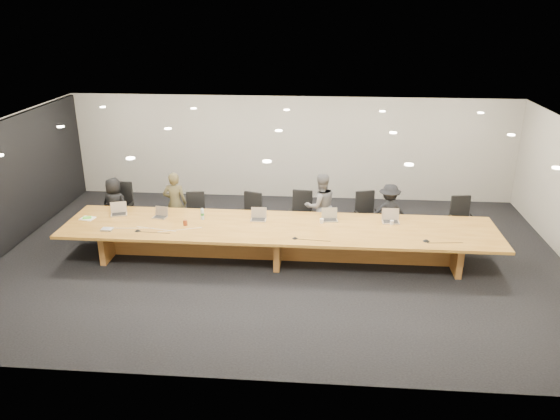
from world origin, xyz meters
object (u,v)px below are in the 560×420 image
object	(u,v)px
chair_far_left	(120,207)
chair_left	(196,214)
amber_mug	(185,223)
mic_center	(295,238)
laptop_d	(330,215)
chair_mid_left	(249,215)
mic_right	(426,240)
laptop_c	(258,215)
paper_cup_far	(392,223)
chair_mid_right	(301,215)
person_b	(175,203)
chair_far_right	(462,220)
conference_table	(279,236)
person_c	(321,206)
mic_left	(138,230)
laptop_b	(159,213)
person_a	(115,205)
water_bottle	(202,214)
chair_right	(367,215)
person_d	(389,212)
laptop_a	(118,209)
paper_cup_near	(322,221)
av_box	(107,229)

from	to	relation	value
chair_far_left	chair_left	distance (m)	1.84
chair_left	amber_mug	distance (m)	1.30
mic_center	laptop_d	bearing A→B (deg)	55.57
chair_mid_left	amber_mug	distance (m)	1.74
chair_far_left	mic_right	bearing A→B (deg)	-11.12
laptop_c	paper_cup_far	size ratio (longest dim) A/B	3.46
chair_left	laptop_d	bearing A→B (deg)	-22.18
chair_mid_right	person_b	size ratio (longest dim) A/B	0.74
chair_mid_left	paper_cup_far	bearing A→B (deg)	1.98
chair_far_right	laptop_c	bearing A→B (deg)	-177.03
conference_table	chair_far_left	world-z (taller)	chair_far_left
person_c	mic_left	size ratio (longest dim) A/B	12.61
laptop_b	laptop_c	bearing A→B (deg)	11.28
laptop_b	paper_cup_far	world-z (taller)	laptop_b
person_a	person_c	size ratio (longest dim) A/B	0.86
chair_mid_right	water_bottle	bearing A→B (deg)	-148.52
chair_left	chair_right	xyz separation A→B (m)	(3.97, 0.18, 0.03)
chair_mid_right	paper_cup_far	bearing A→B (deg)	-18.48
person_d	laptop_b	bearing A→B (deg)	7.63
laptop_a	laptop_d	xyz separation A→B (m)	(4.61, 0.04, -0.01)
chair_mid_right	mic_center	distance (m)	1.82
person_d	paper_cup_near	xyz separation A→B (m)	(-1.51, -0.98, 0.14)
person_c	paper_cup_near	xyz separation A→B (m)	(0.03, -0.97, 0.03)
chair_mid_left	chair_left	bearing A→B (deg)	-162.80
chair_right	laptop_b	distance (m)	4.67
person_b	water_bottle	world-z (taller)	person_b
chair_far_left	person_c	distance (m)	4.74
laptop_a	mic_left	bearing A→B (deg)	-68.73
amber_mug	chair_right	bearing A→B (deg)	20.46
chair_far_left	amber_mug	distance (m)	2.38
person_b	mic_right	size ratio (longest dim) A/B	10.88
laptop_a	amber_mug	size ratio (longest dim) A/B	3.16
laptop_b	mic_left	size ratio (longest dim) A/B	2.40
chair_mid_right	person_c	world-z (taller)	person_c
laptop_d	av_box	size ratio (longest dim) A/B	1.46
person_d	av_box	xyz separation A→B (m)	(-5.88, -1.72, 0.10)
person_a	laptop_b	size ratio (longest dim) A/B	4.53
mic_center	mic_right	world-z (taller)	mic_right
chair_far_right	mic_left	size ratio (longest dim) A/B	8.66
conference_table	person_a	xyz separation A→B (m)	(-3.95, 1.16, 0.14)
conference_table	amber_mug	xyz separation A→B (m)	(-1.95, -0.10, 0.28)
laptop_d	laptop_a	bearing A→B (deg)	173.81
laptop_a	chair_far_left	bearing A→B (deg)	91.97
mic_center	mic_right	size ratio (longest dim) A/B	0.84
mic_right	chair_right	bearing A→B (deg)	118.21
chair_mid_right	mic_left	bearing A→B (deg)	-145.52
chair_far_left	water_bottle	size ratio (longest dim) A/B	5.00
chair_mid_left	laptop_a	world-z (taller)	chair_mid_left
chair_left	chair_far_left	bearing A→B (deg)	168.15
chair_right	av_box	world-z (taller)	chair_right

